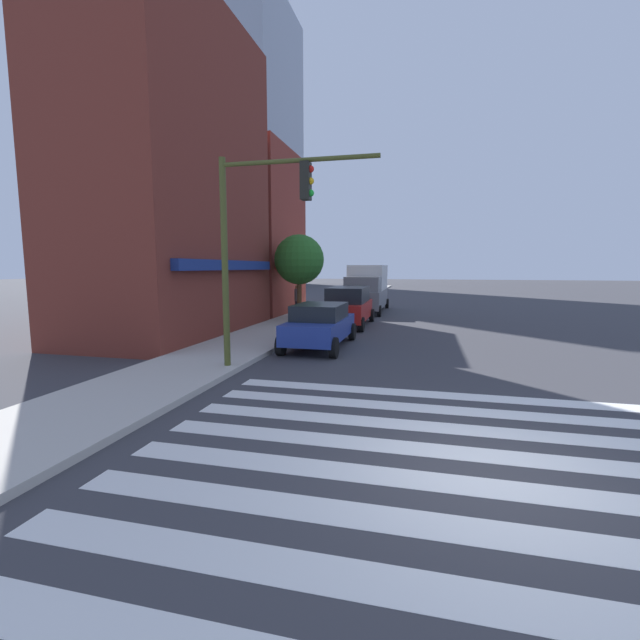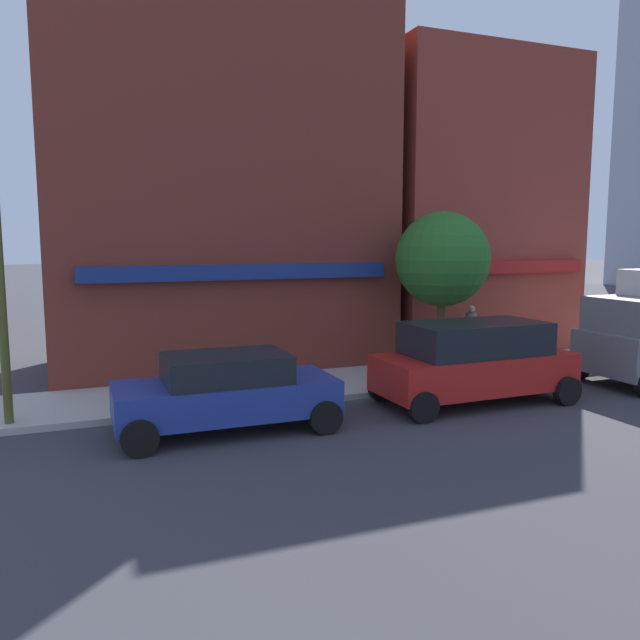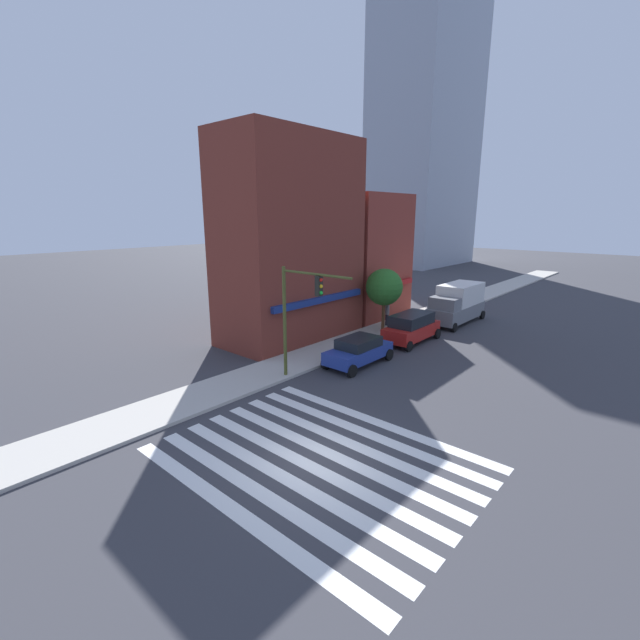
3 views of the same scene
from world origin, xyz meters
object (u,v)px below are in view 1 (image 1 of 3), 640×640
at_px(pedestrian_grey_coat, 297,300).
at_px(street_tree, 299,260).
at_px(sedan_blue, 320,324).
at_px(suv_red, 348,305).
at_px(traffic_signal, 258,227).
at_px(box_truck_grey, 367,288).

bearing_deg(pedestrian_grey_coat, street_tree, -98.23).
bearing_deg(street_tree, sedan_blue, -157.61).
bearing_deg(pedestrian_grey_coat, suv_red, -63.25).
xyz_separation_m(traffic_signal, box_truck_grey, (17.14, -0.70, -2.40)).
xyz_separation_m(traffic_signal, street_tree, (10.91, 2.10, -0.69)).
bearing_deg(pedestrian_grey_coat, box_truck_grey, 25.98).
height_order(sedan_blue, suv_red, suv_red).
xyz_separation_m(pedestrian_grey_coat, street_tree, (-1.39, -0.54, 2.23)).
bearing_deg(traffic_signal, pedestrian_grey_coat, 12.13).
relative_size(traffic_signal, pedestrian_grey_coat, 3.30).
xyz_separation_m(box_truck_grey, pedestrian_grey_coat, (-4.85, 3.34, -0.51)).
xyz_separation_m(suv_red, street_tree, (0.85, 2.80, 2.27)).
distance_m(suv_red, pedestrian_grey_coat, 4.02).
bearing_deg(suv_red, traffic_signal, 175.17).
bearing_deg(box_truck_grey, suv_red, 179.51).
bearing_deg(sedan_blue, suv_red, 0.31).
distance_m(traffic_signal, sedan_blue, 5.23).
distance_m(traffic_signal, suv_red, 10.51).
xyz_separation_m(traffic_signal, sedan_blue, (4.11, -0.70, -3.15)).
height_order(sedan_blue, box_truck_grey, box_truck_grey).
bearing_deg(box_truck_grey, sedan_blue, 179.51).
bearing_deg(suv_red, pedestrian_grey_coat, 55.33).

